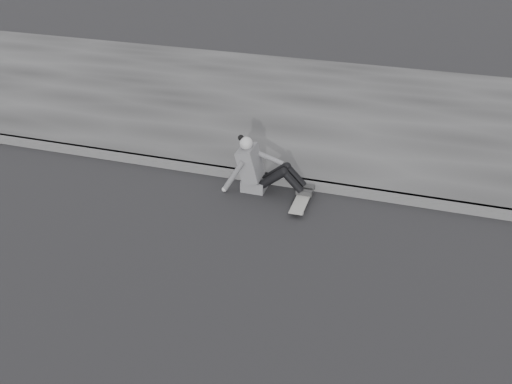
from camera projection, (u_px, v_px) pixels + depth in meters
The scene contains 5 objects.
ground at pixel (162, 272), 7.04m from camera, with size 80.00×80.00×0.00m, color black.
curb at pixel (231, 173), 9.14m from camera, with size 24.00×0.16×0.12m, color #484848.
sidewalk at pixel (280, 105), 11.62m from camera, with size 24.00×6.00×0.12m, color #353535.
skateboard at pixel (301, 201), 8.37m from camera, with size 0.20×0.78×0.09m.
seated_woman at pixel (259, 169), 8.61m from camera, with size 1.38×0.46×0.88m.
Camera 1 is at (2.75, -4.97, 4.43)m, focal length 40.00 mm.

